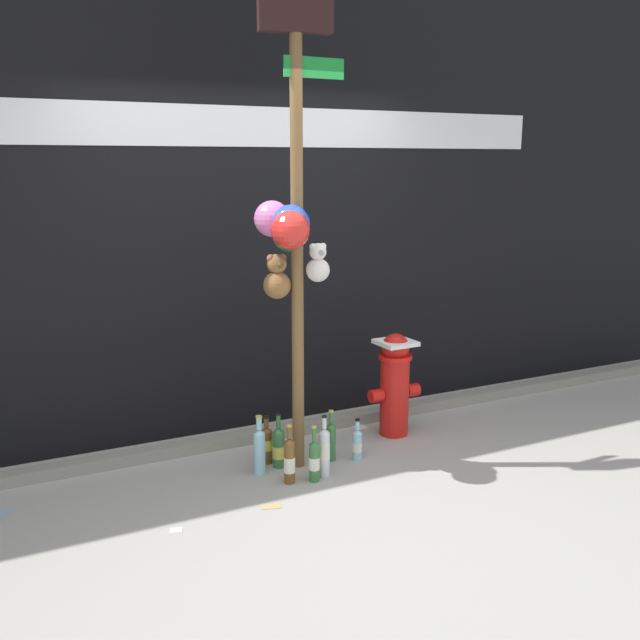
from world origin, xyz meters
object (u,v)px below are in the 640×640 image
object	(u,v)px
bottle_2	(267,444)
bottle_7	(279,447)
fire_hydrant	(395,382)
bottle_6	(324,451)
bottle_5	(260,449)
memorial_post	(291,205)
bottle_3	(331,440)
bottle_0	(290,460)
bottle_1	(357,444)
bottle_4	(314,460)

from	to	relation	value
bottle_2	bottle_7	xyz separation A→B (m)	(0.05, -0.09, -0.00)
fire_hydrant	bottle_6	distance (m)	0.92
bottle_5	bottle_7	distance (m)	0.16
memorial_post	bottle_3	distance (m)	1.59
bottle_0	bottle_7	world-z (taller)	bottle_0
bottle_3	bottle_6	xyz separation A→B (m)	(-0.15, -0.20, 0.03)
bottle_1	bottle_5	xyz separation A→B (m)	(-0.67, 0.08, 0.06)
bottle_2	bottle_7	distance (m)	0.10
fire_hydrant	bottle_3	bearing A→B (deg)	-160.69
bottle_6	bottle_1	bearing A→B (deg)	23.58
bottle_5	fire_hydrant	bearing A→B (deg)	10.43
bottle_3	bottle_7	xyz separation A→B (m)	(-0.36, 0.06, -0.01)
bottle_5	bottle_6	world-z (taller)	bottle_6
fire_hydrant	bottle_2	world-z (taller)	fire_hydrant
bottle_4	bottle_7	world-z (taller)	bottle_7
bottle_0	memorial_post	bearing A→B (deg)	61.20
bottle_2	bottle_4	bearing A→B (deg)	-66.37
bottle_4	bottle_5	world-z (taller)	bottle_5
bottle_2	bottle_7	bearing A→B (deg)	-60.92
fire_hydrant	bottle_4	world-z (taller)	fire_hydrant
bottle_0	bottle_4	world-z (taller)	bottle_0
bottle_2	bottle_6	world-z (taller)	bottle_6
fire_hydrant	bottle_7	xyz separation A→B (m)	(-0.99, -0.17, -0.26)
bottle_5	memorial_post	bearing A→B (deg)	1.15
fire_hydrant	bottle_3	xyz separation A→B (m)	(-0.63, -0.22, -0.26)
memorial_post	bottle_1	distance (m)	1.66
bottle_3	bottle_6	world-z (taller)	bottle_6
bottle_1	bottle_5	world-z (taller)	bottle_5
bottle_0	fire_hydrant	bearing A→B (deg)	22.18
bottle_3	bottle_7	distance (m)	0.36
bottle_2	bottle_5	distance (m)	0.17
fire_hydrant	bottle_4	size ratio (longest dim) A/B	2.08
bottle_3	bottle_4	distance (m)	0.34
bottle_2	bottle_3	distance (m)	0.43
bottle_1	bottle_4	bearing A→B (deg)	-156.88
bottle_6	fire_hydrant	bearing A→B (deg)	28.50
bottle_4	bottle_2	bearing A→B (deg)	113.63
bottle_4	bottle_5	xyz separation A→B (m)	(-0.27, 0.25, 0.03)
bottle_4	bottle_5	size ratio (longest dim) A/B	0.93
bottle_2	bottle_6	xyz separation A→B (m)	(0.25, -0.35, 0.03)
bottle_4	bottle_7	distance (m)	0.32
memorial_post	bottle_5	bearing A→B (deg)	-178.85
bottle_4	bottle_5	distance (m)	0.37
bottle_1	bottle_2	bearing A→B (deg)	159.82
bottle_5	bottle_6	bearing A→B (deg)	-31.22
memorial_post	bottle_5	size ratio (longest dim) A/B	7.79
bottle_0	bottle_5	xyz separation A→B (m)	(-0.12, 0.21, 0.02)
bottle_2	bottle_4	size ratio (longest dim) A/B	0.90
fire_hydrant	memorial_post	bearing A→B (deg)	-167.23
bottle_0	bottle_5	world-z (taller)	bottle_5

